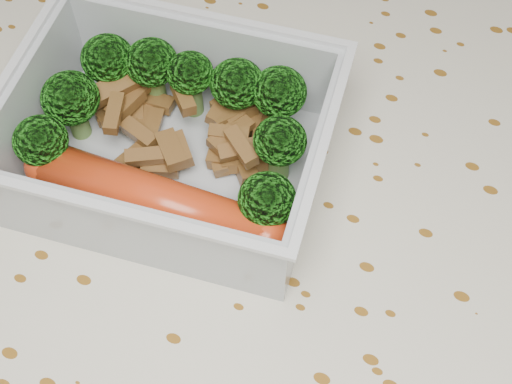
% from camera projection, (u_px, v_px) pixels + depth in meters
% --- Properties ---
extents(dining_table, '(1.40, 0.90, 0.75)m').
position_uv_depth(dining_table, '(250.00, 274.00, 0.53)').
color(dining_table, brown).
rests_on(dining_table, ground).
extents(tablecloth, '(1.46, 0.96, 0.19)m').
position_uv_depth(tablecloth, '(249.00, 243.00, 0.49)').
color(tablecloth, beige).
rests_on(tablecloth, dining_table).
extents(lunch_container, '(0.22, 0.18, 0.07)m').
position_uv_depth(lunch_container, '(171.00, 148.00, 0.45)').
color(lunch_container, silver).
rests_on(lunch_container, tablecloth).
extents(broccoli_florets, '(0.18, 0.13, 0.05)m').
position_uv_depth(broccoli_florets, '(177.00, 106.00, 0.45)').
color(broccoli_florets, '#608C3F').
rests_on(broccoli_florets, lunch_container).
extents(meat_pile, '(0.13, 0.09, 0.03)m').
position_uv_depth(meat_pile, '(185.00, 127.00, 0.47)').
color(meat_pile, brown).
rests_on(meat_pile, lunch_container).
extents(sausage, '(0.17, 0.04, 0.03)m').
position_uv_depth(sausage, '(155.00, 201.00, 0.43)').
color(sausage, red).
rests_on(sausage, lunch_container).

